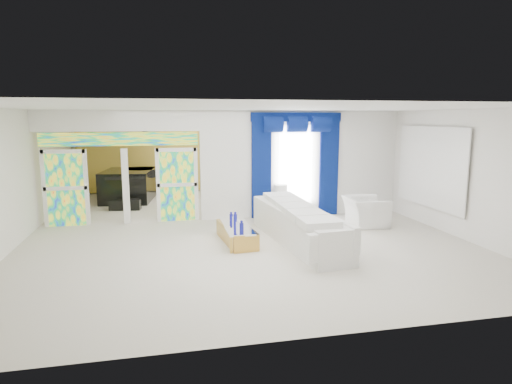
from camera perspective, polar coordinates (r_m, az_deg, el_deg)
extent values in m
plane|color=#B7AF9E|center=(11.45, -2.74, -4.50)|extent=(12.00, 12.00, 0.00)
cube|color=white|center=(12.66, 6.11, 3.71)|extent=(5.70, 0.18, 3.00)
cube|color=white|center=(12.00, -17.38, 8.87)|extent=(4.30, 0.18, 0.55)
cube|color=#994C3F|center=(12.34, -23.58, 0.46)|extent=(0.95, 0.04, 2.00)
cube|color=#994C3F|center=(12.10, -10.24, 0.95)|extent=(0.95, 0.04, 2.00)
cube|color=#994C3F|center=(12.02, -17.27, 6.61)|extent=(4.00, 0.05, 0.35)
cube|color=white|center=(12.50, 5.16, 3.42)|extent=(1.00, 0.02, 2.30)
cube|color=#030641|center=(12.21, 0.70, 3.07)|extent=(0.55, 0.10, 2.80)
cube|color=#030641|center=(12.81, 9.48, 3.25)|extent=(0.55, 0.10, 2.80)
cube|color=#030641|center=(12.39, 5.30, 9.71)|extent=(2.60, 0.12, 0.25)
cube|color=white|center=(12.09, 21.85, 3.03)|extent=(0.04, 2.70, 1.90)
cube|color=gold|center=(17.00, -6.07, 5.21)|extent=(9.70, 0.12, 2.90)
cube|color=silver|center=(9.96, 5.43, -4.46)|extent=(1.21, 4.01, 0.75)
cube|color=#BC8E3A|center=(9.98, -2.56, -5.51)|extent=(0.72, 1.73, 0.37)
cube|color=silver|center=(12.49, 4.56, -2.47)|extent=(1.13, 0.46, 0.37)
cylinder|color=white|center=(12.31, 3.25, -0.38)|extent=(0.36, 0.36, 0.58)
imported|color=silver|center=(11.86, 14.09, -2.48)|extent=(1.07, 1.20, 0.73)
cube|color=black|center=(15.57, -16.31, 0.84)|extent=(1.83, 2.25, 1.04)
cube|color=black|center=(14.05, -16.69, -1.60)|extent=(0.97, 0.48, 0.31)
cube|color=tan|center=(14.28, -22.34, -0.90)|extent=(0.50, 0.45, 0.72)
sphere|color=gold|center=(14.37, -14.32, 8.76)|extent=(0.60, 0.60, 0.60)
cylinder|color=navy|center=(9.43, -1.90, -4.65)|extent=(0.09, 0.09, 0.19)
cylinder|color=silver|center=(10.26, -2.82, -3.63)|extent=(0.11, 0.11, 0.14)
cylinder|color=#151697|center=(9.90, -2.71, -3.69)|extent=(0.08, 0.08, 0.28)
cylinder|color=white|center=(9.69, -2.32, -4.40)|extent=(0.10, 0.10, 0.14)
cylinder|color=#151590|center=(10.44, -3.26, -3.32)|extent=(0.08, 0.08, 0.16)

